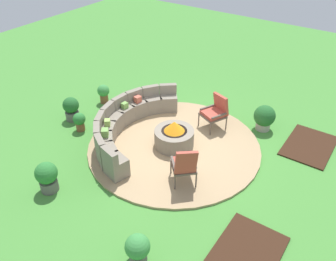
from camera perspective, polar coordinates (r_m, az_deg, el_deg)
name	(u,v)px	position (r m, az deg, el deg)	size (l,w,h in m)	color
ground_plane	(174,146)	(9.57, 0.99, -2.60)	(24.00, 24.00, 0.00)	#478C38
patio_circle	(174,146)	(9.55, 0.99, -2.46)	(4.64, 4.64, 0.06)	tan
mulch_bed_left	(246,254)	(7.28, 12.46, -19.00)	(1.69, 1.18, 0.04)	#382114
mulch_bed_right	(309,146)	(10.31, 21.91, -2.29)	(1.69, 1.18, 0.04)	#382114
fire_pit	(174,136)	(9.36, 1.01, -0.89)	(1.06, 1.06, 0.74)	gray
curved_stone_bench	(126,124)	(9.86, -6.79, 1.13)	(3.83, 1.91, 0.81)	gray
lounge_chair_front_left	(184,164)	(8.05, 2.67, -5.52)	(0.79, 0.80, 1.05)	brown
lounge_chair_front_right	(216,111)	(10.06, 7.72, 3.18)	(0.81, 0.81, 1.01)	brown
potted_plant_0	(79,121)	(10.35, -14.15, 1.53)	(0.36, 0.36, 0.56)	brown
potted_plant_1	(47,176)	(8.49, -19.03, -7.02)	(0.51, 0.51, 0.76)	#605B56
potted_plant_2	(264,117)	(10.42, 15.35, 2.09)	(0.62, 0.62, 0.75)	#A89E8E
potted_plant_3	(138,248)	(6.83, -4.95, -18.49)	(0.48, 0.48, 0.64)	#605B56
potted_plant_4	(71,108)	(10.88, -15.40, 3.56)	(0.48, 0.48, 0.73)	#605B56
potted_plant_5	(104,93)	(11.57, -10.41, 6.07)	(0.39, 0.39, 0.63)	brown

